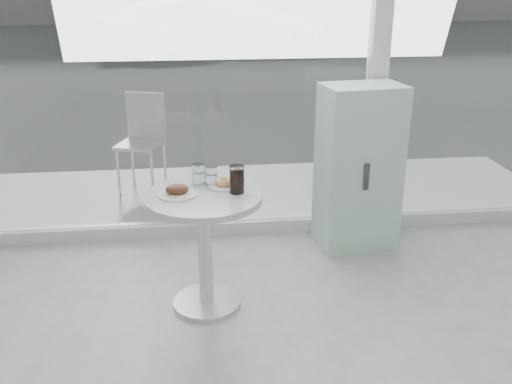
{
  "coord_description": "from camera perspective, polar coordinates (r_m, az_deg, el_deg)",
  "views": [
    {
      "loc": [
        -0.55,
        -1.33,
        2.02
      ],
      "look_at": [
        -0.2,
        1.7,
        0.85
      ],
      "focal_mm": 40.0,
      "sensor_mm": 36.0,
      "label": 1
    }
  ],
  "objects": [
    {
      "name": "storefront",
      "position": [
        4.39,
        1.69,
        16.96
      ],
      "size": [
        5.0,
        0.14,
        3.0
      ],
      "color": "silver",
      "rests_on": "ground"
    },
    {
      "name": "main_table",
      "position": [
        3.55,
        -5.2,
        -3.56
      ],
      "size": [
        0.72,
        0.72,
        0.77
      ],
      "color": "silver",
      "rests_on": "ground"
    },
    {
      "name": "patio_deck",
      "position": [
        5.53,
        -0.43,
        -0.12
      ],
      "size": [
        5.6,
        1.6,
        0.05
      ],
      "primitive_type": "cube",
      "color": "silver",
      "rests_on": "ground"
    },
    {
      "name": "street",
      "position": [
        17.46,
        -4.88,
        14.33
      ],
      "size": [
        40.0,
        24.0,
        0.0
      ],
      "primitive_type": "cube",
      "color": "#393939",
      "rests_on": "ground"
    },
    {
      "name": "mint_cabinet",
      "position": [
        4.42,
        10.21,
        2.39
      ],
      "size": [
        0.63,
        0.46,
        1.27
      ],
      "rotation": [
        0.0,
        0.0,
        0.13
      ],
      "color": "#99C3AE",
      "rests_on": "ground"
    },
    {
      "name": "patio_chair",
      "position": [
        5.58,
        -11.26,
        5.54
      ],
      "size": [
        0.5,
        0.5,
        0.92
      ],
      "rotation": [
        0.0,
        0.0,
        -0.32
      ],
      "color": "silver",
      "rests_on": "patio_deck"
    },
    {
      "name": "car_white",
      "position": [
        15.81,
        -7.8,
        16.21
      ],
      "size": [
        4.64,
        2.82,
        1.48
      ],
      "primitive_type": "imported",
      "rotation": [
        0.0,
        0.0,
        1.84
      ],
      "color": "white",
      "rests_on": "street"
    },
    {
      "name": "car_silver",
      "position": [
        16.69,
        -1.06,
        16.54
      ],
      "size": [
        4.55,
        2.82,
        1.42
      ],
      "primitive_type": "imported",
      "rotation": [
        0.0,
        0.0,
        1.24
      ],
      "color": "#A6A8AE",
      "rests_on": "street"
    },
    {
      "name": "plate_fritter",
      "position": [
        3.46,
        -7.84,
        0.08
      ],
      "size": [
        0.23,
        0.23,
        0.07
      ],
      "color": "white",
      "rests_on": "main_table"
    },
    {
      "name": "plate_donut",
      "position": [
        3.58,
        -3.16,
        0.86
      ],
      "size": [
        0.21,
        0.21,
        0.05
      ],
      "color": "white",
      "rests_on": "main_table"
    },
    {
      "name": "water_tumbler_a",
      "position": [
        3.63,
        -5.76,
        1.68
      ],
      "size": [
        0.08,
        0.08,
        0.13
      ],
      "color": "white",
      "rests_on": "main_table"
    },
    {
      "name": "water_tumbler_b",
      "position": [
        3.6,
        -4.47,
        1.51
      ],
      "size": [
        0.08,
        0.08,
        0.12
      ],
      "color": "white",
      "rests_on": "main_table"
    },
    {
      "name": "cola_glass",
      "position": [
        3.45,
        -1.93,
        1.22
      ],
      "size": [
        0.09,
        0.09,
        0.17
      ],
      "color": "white",
      "rests_on": "main_table"
    }
  ]
}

